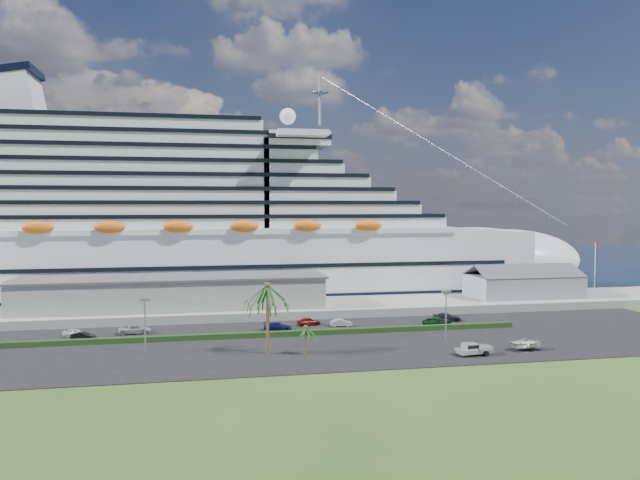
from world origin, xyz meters
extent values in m
plane|color=#2F4918|center=(0.00, 0.00, 0.00)|extent=(420.00, 420.00, 0.00)
cube|color=black|center=(0.00, 11.00, 0.06)|extent=(140.00, 38.00, 0.12)
cube|color=gray|center=(0.00, 40.00, 0.90)|extent=(240.00, 20.00, 1.80)
cube|color=black|center=(0.00, 130.00, 0.01)|extent=(420.00, 160.00, 0.02)
cube|color=silver|center=(-20.00, 64.00, 8.00)|extent=(160.00, 30.00, 16.00)
ellipsoid|color=silver|center=(60.00, 64.00, 8.00)|extent=(40.00, 30.00, 16.00)
cube|color=black|center=(-20.00, 64.00, 1.20)|extent=(164.00, 30.60, 2.40)
cube|color=silver|center=(-32.00, 64.00, 29.60)|extent=(128.00, 26.00, 24.80)
cube|color=silver|center=(2.80, 64.00, 37.40)|extent=(14.00, 38.00, 3.20)
cube|color=silver|center=(-60.00, 64.00, 47.00)|extent=(11.58, 14.00, 11.58)
cylinder|color=gray|center=(10.00, 64.00, 48.00)|extent=(0.70, 0.70, 12.00)
ellipsoid|color=orange|center=(-24.00, 48.20, 17.80)|extent=(90.00, 2.40, 2.60)
ellipsoid|color=orange|center=(-24.00, 79.80, 17.80)|extent=(90.00, 2.40, 2.60)
cube|color=black|center=(-20.00, 64.00, 8.80)|extent=(144.00, 30.40, 0.90)
cube|color=gray|center=(-25.00, 40.00, 4.80)|extent=(60.00, 14.00, 6.00)
cube|color=#4C4C54|center=(-25.00, 40.00, 7.90)|extent=(61.00, 15.00, 0.40)
cube|color=gray|center=(52.00, 40.00, 4.20)|extent=(24.00, 12.00, 4.80)
cube|color=#4C4C54|center=(52.00, 37.00, 7.80)|extent=(24.00, 6.31, 2.74)
cube|color=#4C4C54|center=(52.00, 43.00, 7.80)|extent=(24.00, 6.31, 2.74)
cylinder|color=silver|center=(70.00, 40.00, 7.80)|extent=(0.16, 0.16, 12.00)
cube|color=red|center=(70.50, 40.00, 13.40)|extent=(1.00, 0.04, 0.70)
cube|color=black|center=(-8.00, 16.00, 0.57)|extent=(88.00, 1.10, 0.90)
cylinder|color=gray|center=(-28.00, 8.00, 4.12)|extent=(0.24, 0.24, 8.00)
cube|color=gray|center=(-28.00, 8.00, 8.22)|extent=(1.60, 0.35, 0.35)
cylinder|color=gray|center=(20.00, 8.00, 4.12)|extent=(0.24, 0.24, 8.00)
cube|color=gray|center=(20.00, 8.00, 8.22)|extent=(1.60, 0.35, 0.35)
cylinder|color=#47301E|center=(-10.00, 4.00, 5.25)|extent=(0.54, 0.54, 10.50)
sphere|color=#47301E|center=(-10.00, 4.00, 10.50)|extent=(0.98, 0.98, 0.98)
cylinder|color=#47301E|center=(-4.50, 2.50, 2.10)|extent=(0.35, 0.35, 4.20)
sphere|color=#47301E|center=(-4.50, 2.50, 4.20)|extent=(0.73, 0.73, 0.73)
imported|color=silver|center=(-40.51, 22.49, 0.82)|extent=(4.27, 2.14, 1.40)
imported|color=black|center=(-38.81, 19.75, 0.77)|extent=(4.16, 2.60, 1.30)
imported|color=#A3A5AC|center=(-30.93, 23.25, 0.88)|extent=(5.76, 3.21, 1.52)
imported|color=#141647|center=(-6.25, 21.21, 0.84)|extent=(5.24, 2.85, 1.44)
imported|color=#64140D|center=(-0.01, 24.60, 0.86)|extent=(4.57, 2.45, 1.48)
imported|color=#B8B9C0|center=(5.63, 22.49, 0.78)|extent=(4.14, 1.87, 1.32)
imported|color=#0C3313|center=(23.28, 19.74, 0.91)|extent=(6.22, 4.25, 1.58)
imported|color=#232328|center=(26.79, 23.68, 0.90)|extent=(5.76, 3.52, 1.56)
cylinder|color=black|center=(18.11, -3.84, 0.50)|extent=(0.79, 0.37, 0.76)
cylinder|color=black|center=(18.11, -2.04, 0.50)|extent=(0.79, 0.37, 0.76)
cylinder|color=black|center=(21.43, -3.84, 0.50)|extent=(0.79, 0.37, 0.76)
cylinder|color=black|center=(21.43, -2.04, 0.50)|extent=(0.79, 0.37, 0.76)
cube|color=silver|center=(19.91, -2.94, 0.83)|extent=(5.34, 2.63, 0.66)
cube|color=silver|center=(21.29, -2.94, 1.21)|extent=(2.52, 2.16, 0.52)
cube|color=silver|center=(19.25, -2.94, 1.49)|extent=(2.33, 2.09, 0.90)
cube|color=black|center=(19.25, -2.94, 1.59)|extent=(2.15, 2.11, 0.52)
cube|color=silver|center=(17.73, -2.94, 1.02)|extent=(1.11, 1.91, 0.33)
cube|color=gray|center=(29.42, -1.42, 0.68)|extent=(4.75, 1.91, 0.12)
cylinder|color=gray|center=(27.28, -1.42, 0.68)|extent=(2.24, 0.17, 0.08)
cylinder|color=black|center=(29.83, -2.34, 0.45)|extent=(0.66, 0.25, 0.65)
cylinder|color=black|center=(29.83, -0.50, 0.45)|extent=(0.66, 0.25, 0.65)
imported|color=silver|center=(29.42, -1.42, 1.28)|extent=(5.30, 3.88, 1.07)
camera|label=1|loc=(-20.47, -87.84, 22.41)|focal=35.00mm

